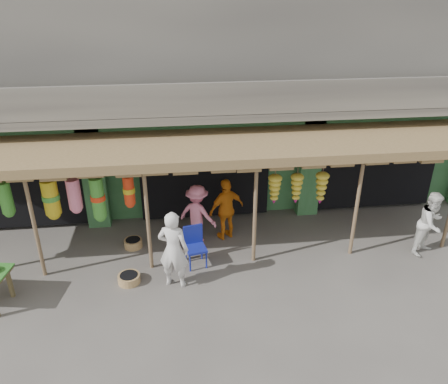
{
  "coord_description": "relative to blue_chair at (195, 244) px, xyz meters",
  "views": [
    {
      "loc": [
        -0.82,
        -9.06,
        6.28
      ],
      "look_at": [
        0.41,
        1.0,
        1.34
      ],
      "focal_mm": 35.0,
      "sensor_mm": 36.0,
      "label": 1
    }
  ],
  "objects": [
    {
      "name": "awning",
      "position": [
        0.27,
        0.95,
        2.02
      ],
      "size": [
        14.0,
        2.7,
        2.79
      ],
      "color": "brown",
      "rests_on": "ground"
    },
    {
      "name": "person_front",
      "position": [
        -0.5,
        -0.78,
        0.38
      ],
      "size": [
        0.79,
        0.64,
        1.87
      ],
      "primitive_type": "imported",
      "rotation": [
        0.0,
        0.0,
        2.83
      ],
      "color": "silver",
      "rests_on": "ground"
    },
    {
      "name": "basket_right",
      "position": [
        -1.56,
        0.91,
        -0.45
      ],
      "size": [
        0.61,
        0.61,
        0.21
      ],
      "primitive_type": "cylinder",
      "rotation": [
        0.0,
        0.0,
        -0.38
      ],
      "color": "#A88B4E",
      "rests_on": "ground"
    },
    {
      "name": "blue_chair",
      "position": [
        0.0,
        0.0,
        0.0
      ],
      "size": [
        0.56,
        0.57,
        0.99
      ],
      "rotation": [
        0.0,
        0.0,
        0.21
      ],
      "color": "navy",
      "rests_on": "ground"
    },
    {
      "name": "person_vendor",
      "position": [
        0.91,
        1.09,
        0.3
      ],
      "size": [
        1.09,
        0.79,
        1.71
      ],
      "primitive_type": "imported",
      "rotation": [
        0.0,
        0.0,
        3.57
      ],
      "color": "orange",
      "rests_on": "ground"
    },
    {
      "name": "basket_mid",
      "position": [
        -1.56,
        -0.58,
        -0.46
      ],
      "size": [
        0.63,
        0.63,
        0.2
      ],
      "primitive_type": "cylinder",
      "rotation": [
        0.0,
        0.0,
        -0.28
      ],
      "color": "#9D7446",
      "rests_on": "ground"
    },
    {
      "name": "building",
      "position": [
        0.44,
        5.01,
        2.81
      ],
      "size": [
        16.4,
        6.8,
        7.0
      ],
      "color": "gray",
      "rests_on": "ground"
    },
    {
      "name": "ground",
      "position": [
        0.44,
        0.15,
        -0.55
      ],
      "size": [
        80.0,
        80.0,
        0.0
      ],
      "primitive_type": "plane",
      "color": "#514C47",
      "rests_on": "ground"
    },
    {
      "name": "person_right",
      "position": [
        5.87,
        -0.23,
        0.28
      ],
      "size": [
        1.03,
        0.97,
        1.67
      ],
      "primitive_type": "imported",
      "rotation": [
        0.0,
        0.0,
        0.55
      ],
      "color": "silver",
      "rests_on": "ground"
    },
    {
      "name": "person_shopper",
      "position": [
        0.14,
        1.02,
        0.25
      ],
      "size": [
        1.2,
        1.06,
        1.61
      ],
      "primitive_type": "imported",
      "rotation": [
        0.0,
        0.0,
        2.58
      ],
      "color": "pink",
      "rests_on": "ground"
    }
  ]
}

